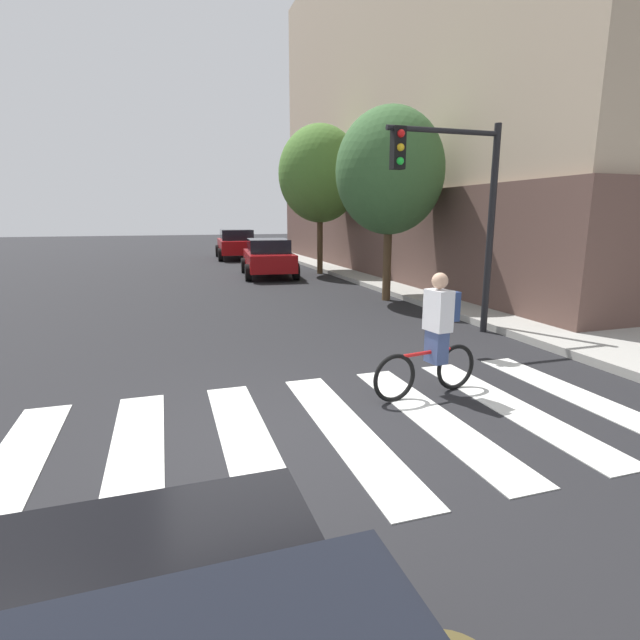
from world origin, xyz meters
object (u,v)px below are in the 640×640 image
object	(u,v)px
cyclist	(435,335)
fire_hydrant	(506,289)
sedan_far	(237,244)
street_tree_mid	(320,174)
traffic_light_near	(458,193)
street_tree_near	(390,172)
sedan_mid	(268,257)

from	to	relation	value
cyclist	fire_hydrant	distance (m)	7.07
sedan_far	street_tree_mid	distance (m)	9.34
street_tree_mid	sedan_far	bearing A→B (deg)	105.28
traffic_light_near	street_tree_near	world-z (taller)	street_tree_near
cyclist	street_tree_near	bearing A→B (deg)	69.33
cyclist	street_tree_near	distance (m)	8.14
traffic_light_near	fire_hydrant	size ratio (longest dim) A/B	5.38
sedan_far	street_tree_near	distance (m)	15.75
sedan_far	street_tree_near	xyz separation A→B (m)	(2.13, -15.36, 2.77)
traffic_light_near	street_tree_mid	xyz separation A→B (m)	(0.74, 11.15, 1.23)
street_tree_mid	sedan_mid	bearing A→B (deg)	-174.20
street_tree_near	street_tree_mid	bearing A→B (deg)	88.50
cyclist	street_tree_near	world-z (taller)	street_tree_near
sedan_mid	fire_hydrant	size ratio (longest dim) A/B	5.80
sedan_far	cyclist	xyz separation A→B (m)	(-0.57, -22.51, -0.01)
traffic_light_near	street_tree_near	xyz separation A→B (m)	(0.56, 4.24, 0.76)
cyclist	traffic_light_near	world-z (taller)	traffic_light_near
sedan_mid	street_tree_mid	size ratio (longest dim) A/B	0.75
traffic_light_near	street_tree_mid	bearing A→B (deg)	86.20
sedan_mid	street_tree_mid	xyz separation A→B (m)	(2.28, 0.23, 3.31)
sedan_far	street_tree_near	size ratio (longest dim) A/B	0.91
sedan_far	sedan_mid	bearing A→B (deg)	-89.82
traffic_light_near	cyclist	bearing A→B (deg)	-126.27
sedan_mid	fire_hydrant	world-z (taller)	sedan_mid
street_tree_mid	traffic_light_near	bearing A→B (deg)	-93.80
sedan_far	street_tree_mid	size ratio (longest dim) A/B	0.81
cyclist	street_tree_mid	world-z (taller)	street_tree_mid
sedan_far	cyclist	world-z (taller)	cyclist
sedan_mid	sedan_far	distance (m)	8.68
sedan_far	fire_hydrant	distance (m)	18.17
sedan_far	cyclist	bearing A→B (deg)	-91.46
sedan_mid	street_tree_mid	world-z (taller)	street_tree_mid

